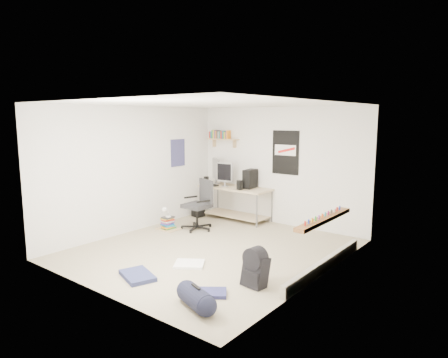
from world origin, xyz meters
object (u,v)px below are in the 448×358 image
Objects in this scene: desk at (236,203)px; office_chair at (197,206)px; backpack at (255,272)px; duffel_bag at (196,297)px; book_stack at (168,222)px.

desk is 1.17m from office_chair.
office_chair is at bearing 154.35° from backpack.
book_stack is (-2.77, 2.21, 0.01)m from duffel_bag.
backpack is (2.37, -2.74, -0.16)m from desk.
desk is at bearing 68.43° from book_stack.
duffel_bag is (2.30, -2.57, -0.35)m from office_chair.
desk is at bearing 139.67° from duffel_bag.
office_chair is 3.47m from duffel_bag.
book_stack is at bearing -123.61° from office_chair.
duffel_bag is at bearing -61.51° from desk.
book_stack is (-2.97, 1.22, -0.05)m from backpack.
desk is at bearing 137.52° from backpack.
desk is 1.60× the size of office_chair.
backpack is 3.21m from book_stack.
backpack is at bearing -22.38° from book_stack.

